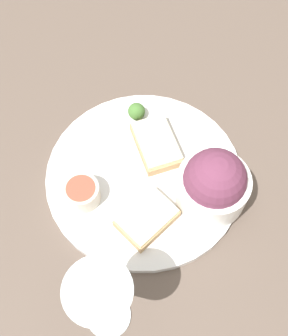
# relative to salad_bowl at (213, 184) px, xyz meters

# --- Properties ---
(ground_plane) EXTENTS (4.00, 4.00, 0.00)m
(ground_plane) POSITION_rel_salad_bowl_xyz_m (-0.03, -0.11, -0.06)
(ground_plane) COLOR brown
(dinner_plate) EXTENTS (0.34, 0.34, 0.01)m
(dinner_plate) POSITION_rel_salad_bowl_xyz_m (-0.03, -0.11, -0.05)
(dinner_plate) COLOR white
(dinner_plate) RESTS_ON ground_plane
(salad_bowl) EXTENTS (0.12, 0.12, 0.11)m
(salad_bowl) POSITION_rel_salad_bowl_xyz_m (0.00, 0.00, 0.00)
(salad_bowl) COLOR white
(salad_bowl) RESTS_ON dinner_plate
(sauce_ramekin) EXTENTS (0.06, 0.06, 0.04)m
(sauce_ramekin) POSITION_rel_salad_bowl_xyz_m (0.02, -0.21, -0.03)
(sauce_ramekin) COLOR beige
(sauce_ramekin) RESTS_ON dinner_plate
(cheese_toast_near) EXTENTS (0.12, 0.10, 0.03)m
(cheese_toast_near) POSITION_rel_salad_bowl_xyz_m (-0.09, -0.10, -0.04)
(cheese_toast_near) COLOR tan
(cheese_toast_near) RESTS_ON dinner_plate
(cheese_toast_far) EXTENTS (0.11, 0.11, 0.03)m
(cheese_toast_far) POSITION_rel_salad_bowl_xyz_m (0.05, -0.10, -0.04)
(cheese_toast_far) COLOR tan
(cheese_toast_far) RESTS_ON dinner_plate
(wine_glass) EXTENTS (0.08, 0.08, 0.18)m
(wine_glass) POSITION_rel_salad_bowl_xyz_m (0.21, -0.14, 0.06)
(wine_glass) COLOR silver
(wine_glass) RESTS_ON ground_plane
(garnish) EXTENTS (0.03, 0.03, 0.03)m
(garnish) POSITION_rel_salad_bowl_xyz_m (-0.15, -0.14, -0.03)
(garnish) COLOR #477533
(garnish) RESTS_ON dinner_plate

